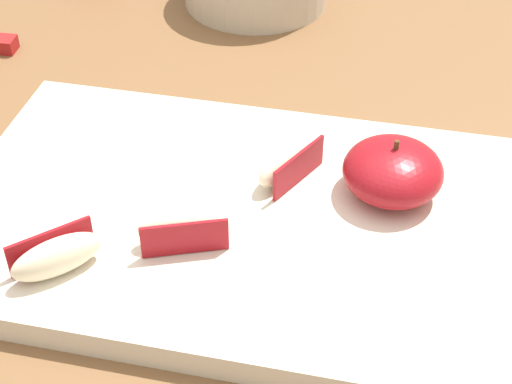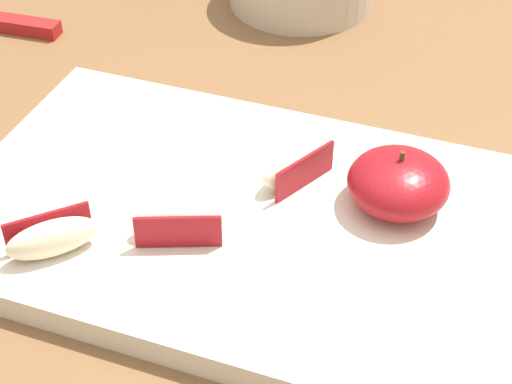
{
  "view_description": "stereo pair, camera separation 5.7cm",
  "coord_description": "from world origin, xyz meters",
  "px_view_note": "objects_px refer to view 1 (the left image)",
  "views": [
    {
      "loc": [
        0.16,
        -0.52,
        1.16
      ],
      "look_at": [
        0.06,
        -0.09,
        0.79
      ],
      "focal_mm": 56.86,
      "sensor_mm": 36.0,
      "label": 1
    },
    {
      "loc": [
        0.21,
        -0.51,
        1.16
      ],
      "look_at": [
        0.06,
        -0.09,
        0.79
      ],
      "focal_mm": 56.86,
      "sensor_mm": 36.0,
      "label": 2
    }
  ],
  "objects_px": {
    "apple_half_skin_up": "(393,171)",
    "apple_wedge_front": "(56,256)",
    "cutting_board": "(256,224)",
    "apple_wedge_middle": "(183,228)",
    "apple_wedge_back": "(288,162)"
  },
  "relations": [
    {
      "from": "cutting_board",
      "to": "apple_half_skin_up",
      "type": "bearing_deg",
      "value": 25.5
    },
    {
      "from": "apple_wedge_middle",
      "to": "cutting_board",
      "type": "bearing_deg",
      "value": 44.47
    },
    {
      "from": "apple_wedge_front",
      "to": "apple_wedge_middle",
      "type": "bearing_deg",
      "value": 30.45
    },
    {
      "from": "apple_wedge_back",
      "to": "apple_wedge_middle",
      "type": "relative_size",
      "value": 0.99
    },
    {
      "from": "cutting_board",
      "to": "apple_wedge_middle",
      "type": "distance_m",
      "value": 0.06
    },
    {
      "from": "cutting_board",
      "to": "apple_half_skin_up",
      "type": "height_order",
      "value": "apple_half_skin_up"
    },
    {
      "from": "apple_half_skin_up",
      "to": "apple_wedge_front",
      "type": "height_order",
      "value": "apple_half_skin_up"
    },
    {
      "from": "apple_wedge_back",
      "to": "apple_wedge_front",
      "type": "distance_m",
      "value": 0.19
    },
    {
      "from": "apple_wedge_back",
      "to": "apple_wedge_middle",
      "type": "distance_m",
      "value": 0.1
    },
    {
      "from": "cutting_board",
      "to": "apple_wedge_middle",
      "type": "height_order",
      "value": "apple_wedge_middle"
    },
    {
      "from": "apple_wedge_back",
      "to": "apple_half_skin_up",
      "type": "bearing_deg",
      "value": -1.61
    },
    {
      "from": "apple_half_skin_up",
      "to": "cutting_board",
      "type": "bearing_deg",
      "value": -154.5
    },
    {
      "from": "apple_wedge_back",
      "to": "apple_wedge_front",
      "type": "relative_size",
      "value": 1.09
    },
    {
      "from": "cutting_board",
      "to": "apple_half_skin_up",
      "type": "distance_m",
      "value": 0.11
    },
    {
      "from": "cutting_board",
      "to": "apple_half_skin_up",
      "type": "xyz_separation_m",
      "value": [
        0.09,
        0.04,
        0.03
      ]
    }
  ]
}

